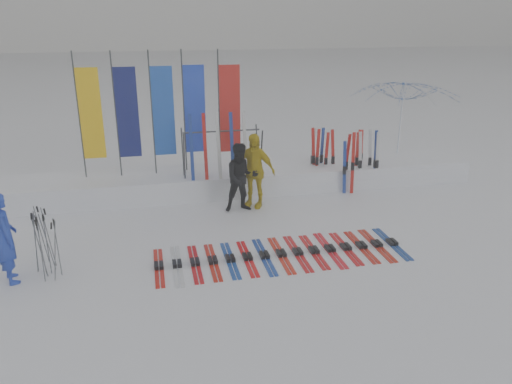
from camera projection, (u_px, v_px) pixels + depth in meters
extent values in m
plane|color=white|center=(264.00, 269.00, 9.62)|extent=(120.00, 120.00, 0.00)
cube|color=white|center=(226.00, 180.00, 13.74)|extent=(14.00, 1.60, 0.60)
imported|color=#1E3AB4|center=(5.00, 238.00, 8.92)|extent=(0.63, 0.74, 1.72)
imported|color=black|center=(241.00, 178.00, 12.19)|extent=(0.86, 0.68, 1.71)
imported|color=gold|center=(254.00, 170.00, 12.45)|extent=(1.18, 0.99, 1.89)
imported|color=white|center=(402.00, 127.00, 14.95)|extent=(3.53, 3.59, 2.88)
cube|color=red|center=(159.00, 266.00, 9.65)|extent=(0.17, 1.59, 0.07)
cube|color=silver|center=(177.00, 264.00, 9.72)|extent=(0.17, 1.70, 0.07)
cube|color=#B90E11|center=(195.00, 262.00, 9.79)|extent=(0.17, 1.61, 0.07)
cube|color=#B31B0E|center=(213.00, 261.00, 9.86)|extent=(0.17, 1.59, 0.07)
cube|color=#163F97|center=(230.00, 259.00, 9.93)|extent=(0.17, 1.59, 0.07)
cube|color=red|center=(247.00, 257.00, 10.00)|extent=(0.17, 1.59, 0.07)
cube|color=#153696|center=(264.00, 255.00, 10.07)|extent=(0.17, 1.65, 0.07)
cube|color=red|center=(281.00, 254.00, 10.15)|extent=(0.17, 1.66, 0.07)
cube|color=red|center=(298.00, 252.00, 10.22)|extent=(0.17, 1.67, 0.07)
cube|color=red|center=(314.00, 250.00, 10.29)|extent=(0.17, 1.59, 0.07)
cube|color=red|center=(330.00, 249.00, 10.36)|extent=(0.17, 1.69, 0.07)
cube|color=red|center=(346.00, 247.00, 10.43)|extent=(0.17, 1.57, 0.07)
cube|color=#B3190E|center=(361.00, 246.00, 10.50)|extent=(0.17, 1.56, 0.07)
cube|color=#B31D0E|center=(377.00, 244.00, 10.57)|extent=(0.17, 1.62, 0.07)
cube|color=navy|center=(392.00, 242.00, 10.64)|extent=(0.17, 1.60, 0.07)
cylinder|color=#595B60|center=(36.00, 242.00, 9.34)|extent=(0.09, 0.08, 1.22)
cylinder|color=#595B60|center=(41.00, 245.00, 9.29)|extent=(0.09, 0.12, 1.16)
cylinder|color=#595B60|center=(47.00, 242.00, 9.34)|extent=(0.16, 0.09, 1.20)
cylinder|color=#595B60|center=(41.00, 253.00, 8.95)|extent=(0.05, 0.06, 1.19)
cylinder|color=#595B60|center=(47.00, 244.00, 9.25)|extent=(0.02, 0.02, 1.23)
cylinder|color=#595B60|center=(49.00, 237.00, 9.54)|extent=(0.15, 0.07, 1.21)
cylinder|color=#595B60|center=(40.00, 248.00, 9.13)|extent=(0.14, 0.02, 1.18)
cylinder|color=#595B60|center=(55.00, 251.00, 9.08)|extent=(0.14, 0.14, 1.14)
cylinder|color=#595B60|center=(36.00, 243.00, 9.33)|extent=(0.09, 0.09, 1.21)
cylinder|color=#595B60|center=(41.00, 234.00, 9.65)|extent=(0.13, 0.09, 1.22)
cylinder|color=#595B60|center=(58.00, 247.00, 9.22)|extent=(0.04, 0.06, 1.15)
cylinder|color=#383A3F|center=(79.00, 116.00, 12.53)|extent=(0.04, 0.04, 3.20)
cube|color=yellow|center=(91.00, 114.00, 12.57)|extent=(0.55, 0.03, 2.30)
cylinder|color=#383A3F|center=(116.00, 115.00, 12.66)|extent=(0.04, 0.04, 3.20)
cube|color=#0C145A|center=(128.00, 113.00, 12.70)|extent=(0.55, 0.03, 2.30)
cylinder|color=#383A3F|center=(152.00, 114.00, 12.85)|extent=(0.04, 0.04, 3.20)
cube|color=blue|center=(163.00, 112.00, 12.89)|extent=(0.55, 0.03, 2.30)
cylinder|color=#383A3F|center=(184.00, 112.00, 13.13)|extent=(0.04, 0.04, 3.20)
cube|color=blue|center=(195.00, 109.00, 13.18)|extent=(0.55, 0.03, 2.30)
cylinder|color=#383A3F|center=(219.00, 111.00, 13.17)|extent=(0.04, 0.04, 3.20)
cube|color=red|center=(230.00, 109.00, 13.21)|extent=(0.55, 0.03, 2.30)
cylinder|color=#383A3F|center=(184.00, 157.00, 12.60)|extent=(0.04, 0.30, 1.23)
cylinder|color=#383A3F|center=(183.00, 152.00, 13.06)|extent=(0.04, 0.30, 1.23)
cylinder|color=#383A3F|center=(261.00, 152.00, 13.01)|extent=(0.04, 0.30, 1.23)
cylinder|color=#383A3F|center=(257.00, 148.00, 13.47)|extent=(0.04, 0.30, 1.23)
cylinder|color=#383A3F|center=(221.00, 131.00, 12.85)|extent=(2.00, 0.04, 0.04)
cube|color=red|center=(333.00, 157.00, 14.14)|extent=(0.09, 0.02, 1.59)
cube|color=red|center=(353.00, 163.00, 13.40)|extent=(0.09, 0.04, 1.69)
cube|color=navy|center=(375.00, 160.00, 13.70)|extent=(0.09, 0.04, 1.68)
cube|color=silver|center=(360.00, 161.00, 13.65)|extent=(0.09, 0.03, 1.65)
cube|color=navy|center=(345.00, 168.00, 13.40)|extent=(0.09, 0.04, 1.47)
cube|color=red|center=(357.00, 156.00, 14.50)|extent=(0.09, 0.03, 1.45)
cube|color=red|center=(317.00, 158.00, 13.97)|extent=(0.09, 0.03, 1.65)
cube|color=red|center=(346.00, 163.00, 13.56)|extent=(0.09, 0.03, 1.63)
cube|color=navy|center=(321.00, 156.00, 14.20)|extent=(0.09, 0.03, 1.64)
cube|color=red|center=(357.00, 158.00, 13.95)|extent=(0.09, 0.04, 1.64)
cube|color=red|center=(314.00, 157.00, 14.04)|extent=(0.09, 0.04, 1.68)
cube|color=silver|center=(312.00, 157.00, 14.14)|extent=(0.09, 0.04, 1.62)
cube|color=silver|center=(377.00, 161.00, 13.68)|extent=(0.09, 0.03, 1.64)
cube|color=red|center=(361.00, 155.00, 14.59)|extent=(0.09, 0.04, 1.49)
cube|color=red|center=(326.00, 159.00, 14.11)|extent=(0.09, 0.03, 1.51)
cube|color=silver|center=(370.00, 159.00, 13.96)|extent=(0.09, 0.04, 1.62)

